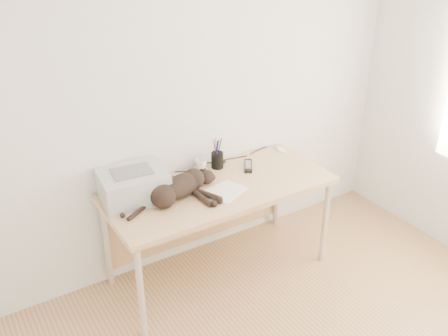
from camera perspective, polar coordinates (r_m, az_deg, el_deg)
wall_back at (r=3.52m, az=-3.65°, el=8.38°), size 3.50×0.00×3.50m
desk at (r=3.59m, az=-1.23°, el=-3.36°), size 1.60×0.70×0.74m
printer at (r=3.33m, az=-10.37°, el=-1.87°), size 0.46×0.41×0.20m
papers at (r=3.39m, az=0.10°, el=-2.70°), size 0.34×0.28×0.01m
cat at (r=3.29m, az=-5.28°, el=-2.41°), size 0.73×0.36×0.17m
mug at (r=3.66m, az=-2.62°, el=0.40°), size 0.13×0.13×0.09m
pen_cup at (r=3.68m, az=-0.77°, el=0.94°), size 0.09×0.09×0.23m
remote_grey at (r=3.53m, az=-5.94°, el=-1.44°), size 0.14×0.18×0.02m
remote_black at (r=3.71m, az=2.79°, el=0.25°), size 0.15×0.19×0.02m
mouse at (r=4.00m, az=6.54°, el=2.24°), size 0.08×0.11×0.03m
cable_tangle at (r=3.69m, az=-3.02°, el=0.01°), size 1.36×0.08×0.01m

